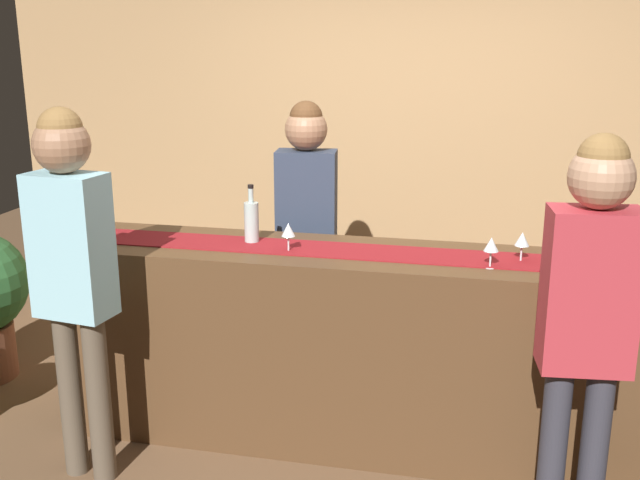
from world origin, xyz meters
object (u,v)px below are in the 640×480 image
(wine_bottle_amber, at_px, (575,245))
(bartender, at_px, (307,215))
(wine_glass_near_customer, at_px, (491,245))
(wine_glass_far_end, at_px, (522,240))
(wine_bottle_clear, at_px, (251,221))
(customer_browsing, at_px, (72,256))
(wine_glass_mid_counter, at_px, (288,231))
(customer_sipping, at_px, (588,304))

(wine_bottle_amber, distance_m, bartender, 1.54)
(wine_glass_near_customer, distance_m, wine_glass_far_end, 0.19)
(wine_glass_far_end, distance_m, bartender, 1.31)
(wine_bottle_clear, distance_m, customer_browsing, 0.91)
(wine_bottle_amber, xyz_separation_m, wine_glass_mid_counter, (-1.34, -0.01, -0.01))
(wine_glass_far_end, distance_m, customer_browsing, 2.06)
(wine_bottle_amber, xyz_separation_m, wine_bottle_clear, (-1.57, 0.11, 0.00))
(wine_glass_far_end, height_order, bartender, bartender)
(wine_bottle_clear, bearing_deg, wine_glass_near_customer, -8.22)
(wine_glass_mid_counter, distance_m, bartender, 0.65)
(bartender, xyz_separation_m, customer_browsing, (-0.79, -1.19, 0.05))
(wine_bottle_amber, height_order, wine_glass_far_end, wine_bottle_amber)
(wine_bottle_clear, relative_size, bartender, 0.18)
(wine_bottle_clear, bearing_deg, wine_glass_far_end, -2.03)
(wine_glass_far_end, bearing_deg, wine_bottle_clear, 177.97)
(wine_bottle_clear, xyz_separation_m, wine_glass_far_end, (1.34, -0.05, -0.01))
(wine_bottle_amber, xyz_separation_m, bartender, (-1.41, 0.63, -0.08))
(wine_glass_near_customer, height_order, wine_glass_mid_counter, same)
(wine_bottle_amber, bearing_deg, wine_bottle_clear, 176.11)
(wine_glass_near_customer, xyz_separation_m, wine_glass_far_end, (0.14, 0.13, 0.00))
(bartender, bearing_deg, customer_browsing, 49.85)
(wine_glass_mid_counter, xyz_separation_m, customer_browsing, (-0.86, -0.54, -0.03))
(wine_glass_far_end, bearing_deg, bartender, 154.05)
(wine_glass_far_end, bearing_deg, wine_bottle_amber, -14.46)
(wine_bottle_clear, relative_size, wine_glass_mid_counter, 2.10)
(wine_glass_near_customer, relative_size, customer_sipping, 0.08)
(wine_glass_mid_counter, distance_m, customer_browsing, 1.01)
(wine_glass_mid_counter, xyz_separation_m, bartender, (-0.06, 0.65, -0.07))
(wine_bottle_clear, bearing_deg, wine_glass_mid_counter, -28.01)
(wine_bottle_clear, xyz_separation_m, wine_glass_mid_counter, (0.23, -0.12, -0.01))
(wine_glass_far_end, xyz_separation_m, bartender, (-1.18, 0.57, -0.07))
(wine_glass_mid_counter, bearing_deg, wine_glass_far_end, 3.77)
(wine_bottle_clear, distance_m, wine_glass_near_customer, 1.21)
(wine_bottle_amber, bearing_deg, bartender, 155.81)
(wine_bottle_amber, height_order, customer_browsing, customer_browsing)
(customer_browsing, bearing_deg, wine_glass_mid_counter, 40.06)
(wine_bottle_clear, bearing_deg, customer_sipping, -24.22)
(wine_bottle_clear, relative_size, wine_glass_near_customer, 2.10)
(customer_sipping, bearing_deg, wine_glass_far_end, 102.82)
(customer_browsing, bearing_deg, wine_glass_near_customer, 22.72)
(wine_bottle_amber, bearing_deg, wine_glass_far_end, 165.54)
(wine_bottle_amber, relative_size, customer_browsing, 0.17)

